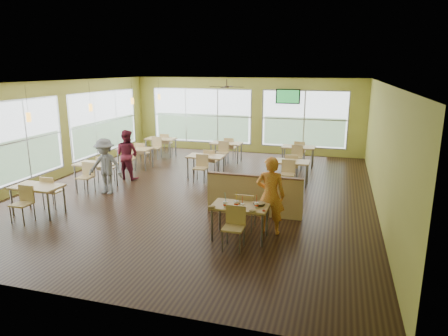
{
  "coord_description": "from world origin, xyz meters",
  "views": [
    {
      "loc": [
        3.91,
        -10.81,
        3.59
      ],
      "look_at": [
        1.19,
        -1.45,
        1.14
      ],
      "focal_mm": 32.0,
      "sensor_mm": 36.0,
      "label": 1
    }
  ],
  "objects_px": {
    "main_table": "(240,211)",
    "food_basket": "(259,204)",
    "man_plaid": "(270,195)",
    "half_wall_divider": "(254,195)"
  },
  "relations": [
    {
      "from": "main_table",
      "to": "man_plaid",
      "type": "distance_m",
      "value": 0.77
    },
    {
      "from": "man_plaid",
      "to": "food_basket",
      "type": "bearing_deg",
      "value": 61.04
    },
    {
      "from": "main_table",
      "to": "half_wall_divider",
      "type": "distance_m",
      "value": 1.45
    },
    {
      "from": "main_table",
      "to": "food_basket",
      "type": "height_order",
      "value": "main_table"
    },
    {
      "from": "half_wall_divider",
      "to": "food_basket",
      "type": "relative_size",
      "value": 8.95
    },
    {
      "from": "main_table",
      "to": "food_basket",
      "type": "xyz_separation_m",
      "value": [
        0.39,
        0.11,
        0.15
      ]
    },
    {
      "from": "half_wall_divider",
      "to": "man_plaid",
      "type": "bearing_deg",
      "value": -60.02
    },
    {
      "from": "half_wall_divider",
      "to": "food_basket",
      "type": "height_order",
      "value": "half_wall_divider"
    },
    {
      "from": "man_plaid",
      "to": "food_basket",
      "type": "height_order",
      "value": "man_plaid"
    },
    {
      "from": "half_wall_divider",
      "to": "food_basket",
      "type": "xyz_separation_m",
      "value": [
        0.39,
        -1.34,
        0.26
      ]
    }
  ]
}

